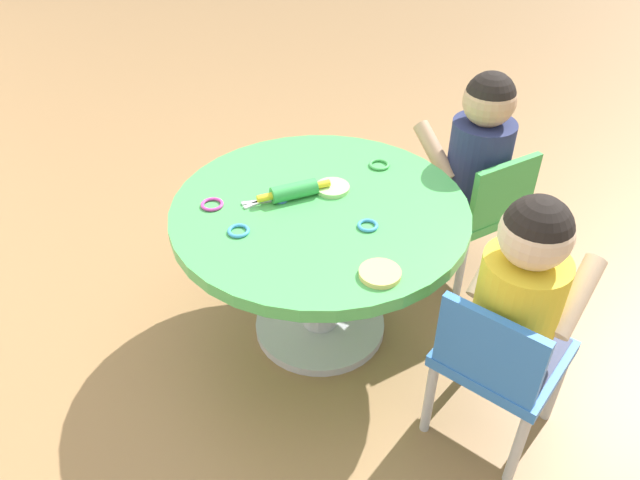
# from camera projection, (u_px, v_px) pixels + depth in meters

# --- Properties ---
(ground_plane) EXTENTS (10.00, 10.00, 0.00)m
(ground_plane) POSITION_uv_depth(u_px,v_px,m) (320.00, 327.00, 2.10)
(ground_plane) COLOR #9E7247
(craft_table) EXTENTS (0.89, 0.89, 0.51)m
(craft_table) POSITION_uv_depth(u_px,v_px,m) (320.00, 239.00, 1.87)
(craft_table) COLOR silver
(craft_table) RESTS_ON ground
(child_chair_left) EXTENTS (0.42, 0.42, 0.54)m
(child_chair_left) POSITION_uv_depth(u_px,v_px,m) (498.00, 359.00, 1.59)
(child_chair_left) COLOR #B7B7BC
(child_chair_left) RESTS_ON ground
(seated_child_left) EXTENTS (0.44, 0.43, 0.51)m
(seated_child_left) POSITION_uv_depth(u_px,v_px,m) (522.00, 287.00, 1.47)
(seated_child_left) COLOR #3F4772
(seated_child_left) RESTS_ON ground
(child_chair_right) EXTENTS (0.40, 0.40, 0.54)m
(child_chair_right) POSITION_uv_depth(u_px,v_px,m) (477.00, 207.00, 2.14)
(child_chair_right) COLOR #B7B7BC
(child_chair_right) RESTS_ON ground
(seated_child_right) EXTENTS (0.43, 0.39, 0.51)m
(seated_child_right) POSITION_uv_depth(u_px,v_px,m) (480.00, 146.00, 2.03)
(seated_child_right) COLOR #3F4772
(seated_child_right) RESTS_ON ground
(rolling_pin) EXTENTS (0.09, 0.23, 0.05)m
(rolling_pin) POSITION_uv_depth(u_px,v_px,m) (294.00, 191.00, 1.81)
(rolling_pin) COLOR green
(rolling_pin) RESTS_ON craft_table
(craft_scissors) EXTENTS (0.10, 0.14, 0.01)m
(craft_scissors) POSITION_uv_depth(u_px,v_px,m) (271.00, 199.00, 1.82)
(craft_scissors) COLOR silver
(craft_scissors) RESTS_ON craft_table
(playdough_blob_0) EXTENTS (0.11, 0.11, 0.01)m
(playdough_blob_0) POSITION_uv_depth(u_px,v_px,m) (332.00, 188.00, 1.86)
(playdough_blob_0) COLOR #B2E58C
(playdough_blob_0) RESTS_ON craft_table
(playdough_blob_1) EXTENTS (0.11, 0.11, 0.01)m
(playdough_blob_1) POSITION_uv_depth(u_px,v_px,m) (380.00, 273.00, 1.54)
(playdough_blob_1) COLOR #F2CC72
(playdough_blob_1) RESTS_ON craft_table
(cookie_cutter_0) EXTENTS (0.07, 0.07, 0.01)m
(cookie_cutter_0) POSITION_uv_depth(u_px,v_px,m) (379.00, 165.00, 1.97)
(cookie_cutter_0) COLOR #4CB259
(cookie_cutter_0) RESTS_ON craft_table
(cookie_cutter_1) EXTENTS (0.06, 0.06, 0.01)m
(cookie_cutter_1) POSITION_uv_depth(u_px,v_px,m) (368.00, 225.00, 1.71)
(cookie_cutter_1) COLOR #3F99D8
(cookie_cutter_1) RESTS_ON craft_table
(cookie_cutter_2) EXTENTS (0.07, 0.07, 0.01)m
(cookie_cutter_2) POSITION_uv_depth(u_px,v_px,m) (212.00, 204.00, 1.79)
(cookie_cutter_2) COLOR #D83FA5
(cookie_cutter_2) RESTS_ON craft_table
(cookie_cutter_3) EXTENTS (0.06, 0.06, 0.01)m
(cookie_cutter_3) POSITION_uv_depth(u_px,v_px,m) (239.00, 231.00, 1.69)
(cookie_cutter_3) COLOR #3F99D8
(cookie_cutter_3) RESTS_ON craft_table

